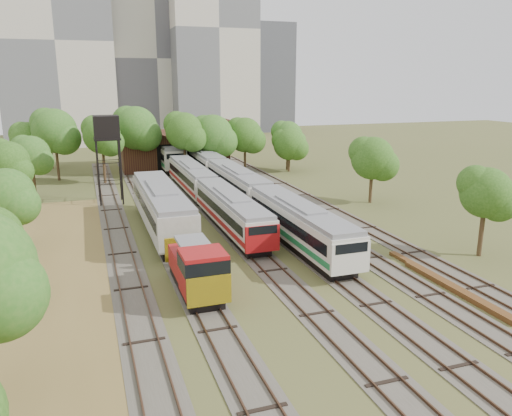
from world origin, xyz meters
name	(u,v)px	position (x,y,z in m)	size (l,w,h in m)	color
ground	(376,334)	(0.00, 0.00, 0.00)	(240.00, 240.00, 0.00)	#475123
dry_grass_patch	(28,319)	(-18.00, 8.00, 0.02)	(14.00, 60.00, 0.04)	brown
tracks	(233,218)	(-0.67, 25.00, 0.04)	(24.60, 80.00, 0.19)	#4C473D
railcar_red_set	(208,192)	(-2.00, 29.84, 1.79)	(2.75, 34.57, 3.39)	black
railcar_green_set	(237,184)	(2.00, 32.40, 1.89)	(2.90, 52.07, 3.58)	black
railcar_rear	(167,154)	(-2.00, 57.09, 2.14)	(3.27, 16.07, 4.05)	black
shunter_locomotive	(197,270)	(-8.00, 8.17, 1.68)	(2.68, 8.10, 3.51)	black
old_grey_coach	(162,208)	(-8.00, 23.04, 2.21)	(3.27, 18.00, 4.06)	black
water_tower	(106,130)	(-11.76, 35.86, 8.17)	(2.80, 2.80, 9.70)	black
rail_pile_near	(456,289)	(8.00, 3.23, 0.17)	(0.67, 10.06, 0.34)	brown
rail_pile_far	(424,271)	(8.20, 6.71, 0.13)	(0.50, 8.06, 0.26)	brown
maintenance_shed	(172,148)	(-1.00, 57.98, 2.91)	(16.45, 11.55, 7.58)	#341713
tree_band_left	(15,178)	(-19.93, 24.95, 5.30)	(7.45, 75.27, 8.58)	#382616
tree_band_far	(166,133)	(-3.02, 50.34, 6.20)	(38.31, 10.86, 9.85)	#382616
tree_band_right	(346,156)	(15.16, 31.09, 4.68)	(5.78, 43.92, 7.41)	#382616
tower_left	(56,43)	(-18.00, 95.00, 21.00)	(22.00, 16.00, 42.00)	beige
tower_centre	(151,60)	(2.00, 100.00, 18.00)	(20.00, 18.00, 36.00)	#B4B0A3
tower_right	(210,31)	(14.00, 92.00, 24.00)	(18.00, 16.00, 48.00)	beige
tower_far_right	(267,78)	(34.00, 110.00, 14.00)	(12.00, 12.00, 28.00)	#47494F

